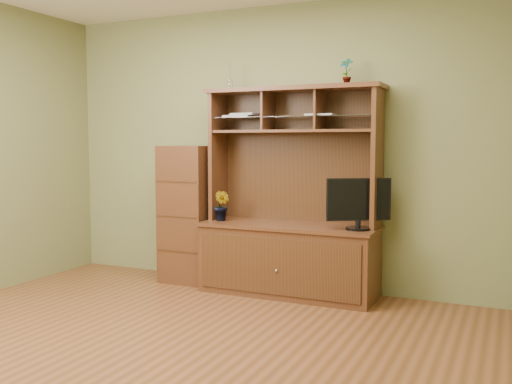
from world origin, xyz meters
The scene contains 8 objects.
room centered at (0.00, 0.00, 1.35)m, with size 4.54×4.04×2.74m.
media_hutch centered at (0.31, 1.73, 0.52)m, with size 1.66×0.61×1.90m.
monitor centered at (0.97, 1.65, 0.88)m, with size 0.50×0.33×0.44m.
orchid_plant centered at (-0.35, 1.65, 0.80)m, with size 0.16×0.13×0.29m, color #2C521C.
top_plant centered at (0.80, 1.80, 2.02)m, with size 0.13×0.08×0.24m, color #356B25.
reed_diffuser centered at (-0.34, 1.80, 2.00)m, with size 0.05×0.05×0.26m.
magazines centered at (0.04, 1.80, 1.65)m, with size 1.09×0.22×0.04m.
side_cabinet centered at (-0.79, 1.76, 0.68)m, with size 0.49×0.44×1.36m.
Camera 1 is at (2.18, -3.12, 1.40)m, focal length 40.00 mm.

